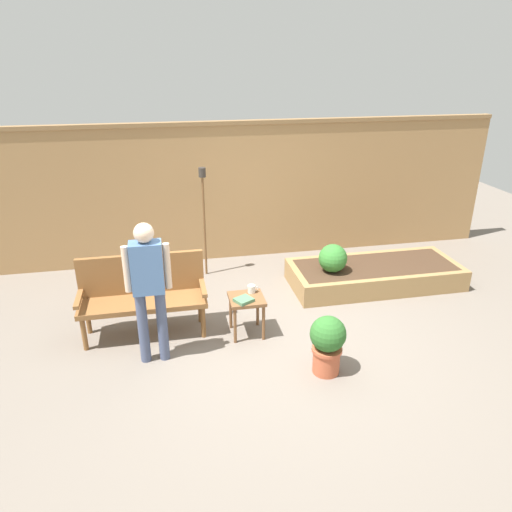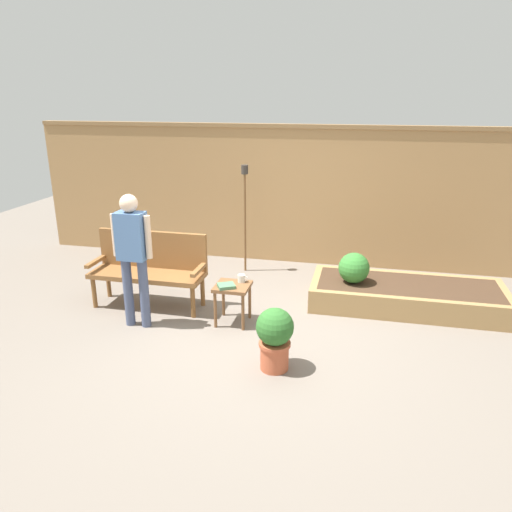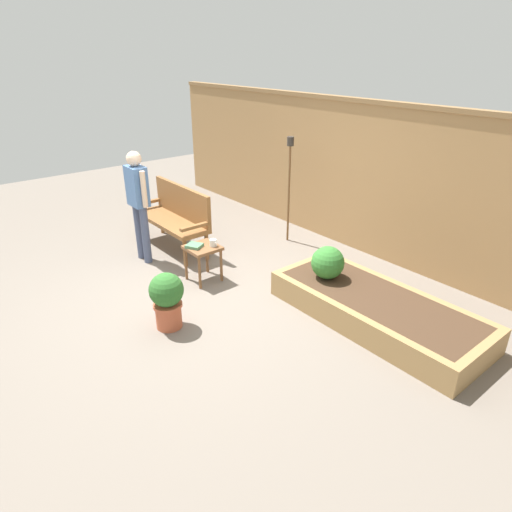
% 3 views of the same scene
% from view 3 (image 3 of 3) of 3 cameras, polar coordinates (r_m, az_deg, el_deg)
% --- Properties ---
extents(ground_plane, '(14.00, 14.00, 0.00)m').
position_cam_3_polar(ground_plane, '(5.61, -6.76, -4.81)').
color(ground_plane, '#70665B').
extents(fence_back, '(8.40, 0.14, 2.16)m').
position_cam_3_polar(fence_back, '(6.83, 11.60, 10.25)').
color(fence_back, '#A37A4C').
rests_on(fence_back, ground_plane).
extents(garden_bench, '(1.44, 0.48, 0.94)m').
position_cam_3_polar(garden_bench, '(6.79, -10.13, 5.44)').
color(garden_bench, brown).
rests_on(garden_bench, ground_plane).
extents(side_table, '(0.40, 0.40, 0.48)m').
position_cam_3_polar(side_table, '(5.76, -6.81, 0.47)').
color(side_table, brown).
rests_on(side_table, ground_plane).
extents(cup_on_table, '(0.13, 0.09, 0.09)m').
position_cam_3_polar(cup_on_table, '(5.70, -5.48, 1.67)').
color(cup_on_table, silver).
rests_on(cup_on_table, side_table).
extents(book_on_table, '(0.25, 0.24, 0.04)m').
position_cam_3_polar(book_on_table, '(5.72, -7.88, 1.31)').
color(book_on_table, '#4C7A56').
rests_on(book_on_table, side_table).
extents(potted_boxwood, '(0.37, 0.37, 0.64)m').
position_cam_3_polar(potted_boxwood, '(4.87, -11.28, -5.25)').
color(potted_boxwood, '#B75638').
rests_on(potted_boxwood, ground_plane).
extents(raised_planter_bed, '(2.40, 1.00, 0.30)m').
position_cam_3_polar(raised_planter_bed, '(5.15, 15.10, -6.58)').
color(raised_planter_bed, '#997547').
rests_on(raised_planter_bed, ground_plane).
extents(shrub_near_bench, '(0.39, 0.39, 0.39)m').
position_cam_3_polar(shrub_near_bench, '(5.29, 9.14, -0.84)').
color(shrub_near_bench, brown).
rests_on(shrub_near_bench, raised_planter_bed).
extents(tiki_torch, '(0.10, 0.10, 1.62)m').
position_cam_3_polar(tiki_torch, '(6.78, 4.30, 10.77)').
color(tiki_torch, brown).
rests_on(tiki_torch, ground_plane).
extents(person_by_bench, '(0.47, 0.20, 1.56)m').
position_cam_3_polar(person_by_bench, '(6.32, -14.80, 7.25)').
color(person_by_bench, '#475170').
rests_on(person_by_bench, ground_plane).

